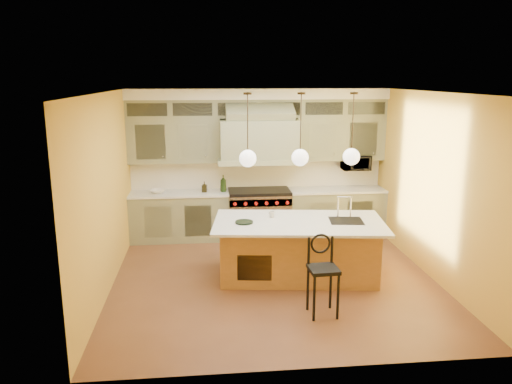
{
  "coord_description": "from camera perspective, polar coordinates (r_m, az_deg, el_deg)",
  "views": [
    {
      "loc": [
        -1.04,
        -7.3,
        3.13
      ],
      "look_at": [
        -0.21,
        0.7,
        1.26
      ],
      "focal_mm": 35.0,
      "sensor_mm": 36.0,
      "label": 1
    }
  ],
  "objects": [
    {
      "name": "counter_stool",
      "position": [
        6.75,
        7.63,
        -8.9
      ],
      "size": [
        0.4,
        0.4,
        1.08
      ],
      "rotation": [
        0.0,
        0.0,
        0.06
      ],
      "color": "black",
      "rests_on": "floor"
    },
    {
      "name": "cup",
      "position": [
        8.0,
        1.8,
        -2.57
      ],
      "size": [
        0.12,
        0.12,
        0.1
      ],
      "primitive_type": "imported",
      "rotation": [
        0.0,
        0.0,
        0.15
      ],
      "color": "beige",
      "rests_on": "kitchen_island"
    },
    {
      "name": "pendant_right",
      "position": [
        7.82,
        10.85,
        4.2
      ],
      "size": [
        0.26,
        0.26,
        1.11
      ],
      "color": "#2D2319",
      "rests_on": "ceiling"
    },
    {
      "name": "microwave",
      "position": [
        10.15,
        11.34,
        3.33
      ],
      "size": [
        0.54,
        0.37,
        0.3
      ],
      "primitive_type": "imported",
      "color": "black",
      "rests_on": "back_cabinetry"
    },
    {
      "name": "wall_front",
      "position": [
        5.19,
        6.03,
        -5.84
      ],
      "size": [
        5.0,
        0.0,
        5.0
      ],
      "primitive_type": "plane",
      "rotation": [
        -1.57,
        0.0,
        0.0
      ],
      "color": "gold",
      "rests_on": "ground"
    },
    {
      "name": "wall_left",
      "position": [
        7.63,
        -16.78,
        -0.17
      ],
      "size": [
        0.0,
        5.0,
        5.0
      ],
      "primitive_type": "plane",
      "rotation": [
        1.57,
        0.0,
        1.57
      ],
      "color": "gold",
      "rests_on": "ground"
    },
    {
      "name": "oil_bottle_a",
      "position": [
        9.67,
        -3.76,
        1.0
      ],
      "size": [
        0.13,
        0.13,
        0.33
      ],
      "primitive_type": "imported",
      "rotation": [
        0.0,
        0.0,
        0.05
      ],
      "color": "black",
      "rests_on": "back_cabinetry"
    },
    {
      "name": "wall_back",
      "position": [
        10.0,
        0.15,
        3.44
      ],
      "size": [
        5.0,
        0.0,
        5.0
      ],
      "primitive_type": "plane",
      "rotation": [
        1.57,
        0.0,
        0.0
      ],
      "color": "gold",
      "rests_on": "ground"
    },
    {
      "name": "floor",
      "position": [
        8.01,
        2.06,
        -9.9
      ],
      "size": [
        5.0,
        5.0,
        0.0
      ],
      "primitive_type": "plane",
      "color": "brown",
      "rests_on": "ground"
    },
    {
      "name": "oil_bottle_b",
      "position": [
        9.68,
        -5.92,
        0.59
      ],
      "size": [
        0.11,
        0.11,
        0.21
      ],
      "primitive_type": "imported",
      "rotation": [
        0.0,
        0.0,
        -0.16
      ],
      "color": "black",
      "rests_on": "back_cabinetry"
    },
    {
      "name": "wall_right",
      "position": [
        8.29,
        19.54,
        0.65
      ],
      "size": [
        0.0,
        5.0,
        5.0
      ],
      "primitive_type": "plane",
      "rotation": [
        1.57,
        0.0,
        -1.57
      ],
      "color": "gold",
      "rests_on": "ground"
    },
    {
      "name": "kitchen_island",
      "position": [
        7.99,
        4.89,
        -6.38
      ],
      "size": [
        2.79,
        1.7,
        1.35
      ],
      "rotation": [
        0.0,
        0.0,
        -0.12
      ],
      "color": "olive",
      "rests_on": "floor"
    },
    {
      "name": "range",
      "position": [
        9.86,
        0.37,
        -2.44
      ],
      "size": [
        1.2,
        0.74,
        0.96
      ],
      "color": "silver",
      "rests_on": "floor"
    },
    {
      "name": "ceiling",
      "position": [
        7.38,
        2.25,
        11.32
      ],
      "size": [
        5.0,
        5.0,
        0.0
      ],
      "primitive_type": "plane",
      "rotation": [
        3.14,
        0.0,
        0.0
      ],
      "color": "white",
      "rests_on": "wall_back"
    },
    {
      "name": "pendant_center",
      "position": [
        7.63,
        5.07,
        4.16
      ],
      "size": [
        0.26,
        0.26,
        1.11
      ],
      "color": "#2D2319",
      "rests_on": "ceiling"
    },
    {
      "name": "back_cabinetry",
      "position": [
        9.74,
        0.32,
        3.06
      ],
      "size": [
        5.0,
        0.77,
        2.9
      ],
      "color": "gray",
      "rests_on": "floor"
    },
    {
      "name": "pendant_left",
      "position": [
        7.52,
        -0.95,
        4.08
      ],
      "size": [
        0.26,
        0.26,
        1.11
      ],
      "color": "#2D2319",
      "rests_on": "ceiling"
    },
    {
      "name": "fruit_bowl",
      "position": [
        9.74,
        -11.12,
        0.08
      ],
      "size": [
        0.32,
        0.32,
        0.07
      ],
      "primitive_type": "imported",
      "rotation": [
        0.0,
        0.0,
        -0.13
      ],
      "color": "white",
      "rests_on": "back_cabinetry"
    }
  ]
}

